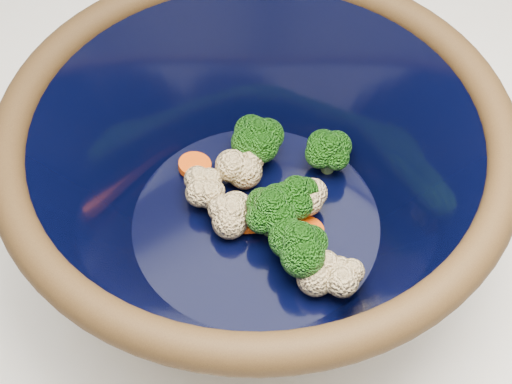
# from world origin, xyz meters

# --- Properties ---
(mixing_bowl) EXTENTS (0.47, 0.47, 0.16)m
(mixing_bowl) POSITION_xyz_m (-0.07, 0.01, 0.99)
(mixing_bowl) COLOR black
(mixing_bowl) RESTS_ON counter
(vegetable_pile) EXTENTS (0.14, 0.19, 0.05)m
(vegetable_pile) POSITION_xyz_m (-0.06, 0.00, 0.96)
(vegetable_pile) COLOR #608442
(vegetable_pile) RESTS_ON mixing_bowl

